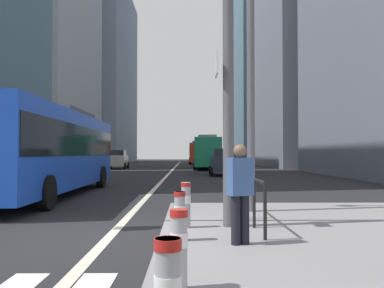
% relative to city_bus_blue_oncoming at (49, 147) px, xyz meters
% --- Properties ---
extents(ground_plane, '(160.00, 160.00, 0.00)m').
position_rel_city_bus_blue_oncoming_xyz_m(ground_plane, '(3.72, 12.72, -1.84)').
color(ground_plane, black).
extents(lane_centre_line, '(0.20, 80.00, 0.01)m').
position_rel_city_bus_blue_oncoming_xyz_m(lane_centre_line, '(3.72, 22.72, -1.83)').
color(lane_centre_line, beige).
rests_on(lane_centre_line, ground).
extents(office_tower_left_mid, '(10.54, 19.14, 33.29)m').
position_rel_city_bus_blue_oncoming_xyz_m(office_tower_left_mid, '(-12.28, 31.94, 14.81)').
color(office_tower_left_mid, '#9E9EA3').
rests_on(office_tower_left_mid, ground).
extents(office_tower_left_far, '(13.38, 24.95, 31.43)m').
position_rel_city_bus_blue_oncoming_xyz_m(office_tower_left_far, '(-12.28, 57.36, 13.88)').
color(office_tower_left_far, slate).
rests_on(office_tower_left_far, ground).
extents(office_tower_right_mid, '(11.95, 21.32, 42.07)m').
position_rel_city_bus_blue_oncoming_xyz_m(office_tower_right_mid, '(20.72, 35.46, 19.20)').
color(office_tower_right_mid, slate).
rests_on(office_tower_right_mid, ground).
extents(office_tower_right_far, '(13.01, 23.14, 52.28)m').
position_rel_city_bus_blue_oncoming_xyz_m(office_tower_right_far, '(20.72, 60.65, 24.30)').
color(office_tower_right_far, slate).
rests_on(office_tower_right_far, ground).
extents(city_bus_blue_oncoming, '(2.81, 11.78, 3.40)m').
position_rel_city_bus_blue_oncoming_xyz_m(city_bus_blue_oncoming, '(0.00, 0.00, 0.00)').
color(city_bus_blue_oncoming, blue).
rests_on(city_bus_blue_oncoming, ground).
extents(city_bus_red_receding, '(2.84, 11.50, 3.40)m').
position_rel_city_bus_blue_oncoming_xyz_m(city_bus_red_receding, '(7.16, 26.77, -0.00)').
color(city_bus_red_receding, '#198456').
rests_on(city_bus_red_receding, ground).
extents(city_bus_red_distant, '(2.92, 10.57, 3.40)m').
position_rel_city_bus_blue_oncoming_xyz_m(city_bus_red_distant, '(6.84, 46.05, -0.00)').
color(city_bus_red_distant, red).
rests_on(city_bus_red_distant, ground).
extents(car_oncoming_mid, '(2.15, 4.07, 1.94)m').
position_rel_city_bus_blue_oncoming_xyz_m(car_oncoming_mid, '(-2.05, 26.23, -0.85)').
color(car_oncoming_mid, '#B2A899').
rests_on(car_oncoming_mid, ground).
extents(car_receding_near, '(2.09, 4.38, 1.94)m').
position_rel_city_bus_blue_oncoming_xyz_m(car_receding_near, '(7.82, 14.02, -0.85)').
color(car_receding_near, '#232838').
rests_on(car_receding_near, ground).
extents(traffic_signal_gantry, '(5.56, 0.65, 6.00)m').
position_rel_city_bus_blue_oncoming_xyz_m(traffic_signal_gantry, '(4.20, -7.09, 2.24)').
color(traffic_signal_gantry, '#515156').
rests_on(traffic_signal_gantry, median_island).
extents(street_lamp_post, '(5.50, 0.32, 8.00)m').
position_rel_city_bus_blue_oncoming_xyz_m(street_lamp_post, '(6.81, -5.01, 3.45)').
color(street_lamp_post, '#56565B').
rests_on(street_lamp_post, median_island).
extents(bollard_left, '(0.20, 0.20, 0.85)m').
position_rel_city_bus_blue_oncoming_xyz_m(bollard_left, '(5.12, -10.75, -1.21)').
color(bollard_left, '#99999E').
rests_on(bollard_left, median_island).
extents(bollard_right, '(0.20, 0.20, 0.82)m').
position_rel_city_bus_blue_oncoming_xyz_m(bollard_right, '(5.08, -8.35, -1.23)').
color(bollard_right, '#99999E').
rests_on(bollard_right, median_island).
extents(bollard_back, '(0.20, 0.20, 0.88)m').
position_rel_city_bus_blue_oncoming_xyz_m(bollard_back, '(5.18, -7.18, -1.20)').
color(bollard_back, '#99999E').
rests_on(bollard_back, median_island).
extents(pedestrian_railing, '(0.06, 3.37, 0.98)m').
position_rel_city_bus_blue_oncoming_xyz_m(pedestrian_railing, '(6.52, -6.67, -0.99)').
color(pedestrian_railing, black).
rests_on(pedestrian_railing, median_island).
extents(pedestrian_walking, '(0.44, 0.36, 1.60)m').
position_rel_city_bus_blue_oncoming_xyz_m(pedestrian_walking, '(6.06, -8.64, -0.81)').
color(pedestrian_walking, black).
rests_on(pedestrian_walking, median_island).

